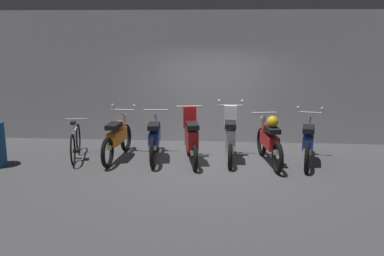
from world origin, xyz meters
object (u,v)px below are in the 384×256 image
at_px(motorbike_slot_3, 230,137).
at_px(motorbike_slot_5, 308,141).
at_px(motorbike_slot_4, 269,140).
at_px(bicycle, 76,143).
at_px(motorbike_slot_1, 155,137).
at_px(motorbike_slot_2, 191,139).
at_px(motorbike_slot_0, 117,137).

distance_m(motorbike_slot_3, motorbike_slot_5, 1.67).
xyz_separation_m(motorbike_slot_4, bicycle, (-4.27, 0.09, -0.16)).
bearing_deg(motorbike_slot_1, motorbike_slot_5, -0.77).
bearing_deg(motorbike_slot_2, motorbike_slot_4, 0.13).
distance_m(motorbike_slot_2, motorbike_slot_3, 0.86).
relative_size(motorbike_slot_0, motorbike_slot_5, 1.01).
bearing_deg(motorbike_slot_1, motorbike_slot_4, -3.97).
distance_m(motorbike_slot_5, bicycle, 5.11).
height_order(motorbike_slot_1, motorbike_slot_4, motorbike_slot_4).
distance_m(motorbike_slot_4, bicycle, 4.28).
height_order(motorbike_slot_3, motorbike_slot_5, motorbike_slot_3).
height_order(motorbike_slot_2, motorbike_slot_3, motorbike_slot_3).
relative_size(motorbike_slot_3, motorbike_slot_4, 0.87).
height_order(motorbike_slot_2, bicycle, motorbike_slot_2).
bearing_deg(motorbike_slot_3, motorbike_slot_0, -178.87).
bearing_deg(motorbike_slot_3, bicycle, -178.39).
distance_m(motorbike_slot_0, bicycle, 0.95).
bearing_deg(motorbike_slot_1, motorbike_slot_2, -12.10).
height_order(motorbike_slot_1, motorbike_slot_2, motorbike_slot_2).
bearing_deg(motorbike_slot_2, motorbike_slot_3, 12.59).
bearing_deg(motorbike_slot_1, bicycle, -177.21).
xyz_separation_m(motorbike_slot_1, motorbike_slot_4, (2.50, -0.17, 0.04)).
bearing_deg(motorbike_slot_2, motorbike_slot_5, 3.02).
bearing_deg(motorbike_slot_3, motorbike_slot_1, -179.64).
distance_m(motorbike_slot_2, motorbike_slot_4, 1.67).
xyz_separation_m(motorbike_slot_3, motorbike_slot_5, (1.67, -0.06, -0.04)).
bearing_deg(motorbike_slot_3, motorbike_slot_4, -12.48).
distance_m(motorbike_slot_1, motorbike_slot_5, 3.34).
xyz_separation_m(motorbike_slot_3, motorbike_slot_4, (0.83, -0.18, -0.00)).
relative_size(motorbike_slot_0, motorbike_slot_1, 1.00).
xyz_separation_m(motorbike_slot_1, motorbike_slot_5, (3.34, -0.05, 0.00)).
height_order(motorbike_slot_4, motorbike_slot_5, motorbike_slot_5).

